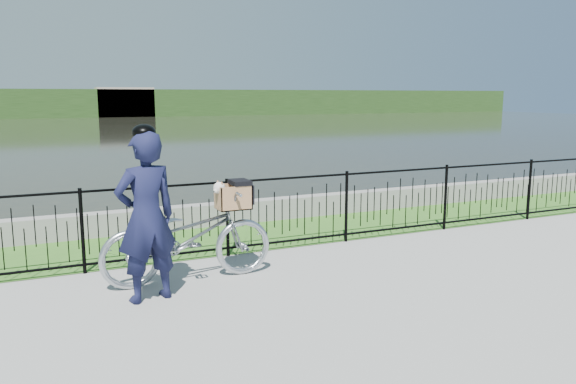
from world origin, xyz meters
name	(u,v)px	position (x,y,z in m)	size (l,w,h in m)	color
ground	(341,278)	(0.00, 0.00, 0.00)	(120.00, 120.00, 0.00)	gray
grass_strip	(265,234)	(0.00, 2.60, 0.00)	(60.00, 2.00, 0.01)	#376B21
water	(91,131)	(0.00, 33.00, 0.00)	(120.00, 120.00, 0.00)	#27271E
quay_wall	(245,212)	(0.00, 3.60, 0.20)	(60.00, 0.30, 0.40)	gray
fence	(290,212)	(0.00, 1.60, 0.58)	(14.00, 0.06, 1.15)	black
far_treeline	(66,103)	(0.00, 60.00, 1.50)	(120.00, 6.00, 3.00)	#25431A
far_building_right	(125,102)	(6.00, 58.50, 1.60)	(6.00, 3.00, 3.20)	#9F9280
bicycle_rig	(189,236)	(-1.80, 0.73, 0.58)	(2.19, 0.76, 1.28)	#A7ACB3
cyclist	(146,216)	(-2.40, 0.26, 1.00)	(0.80, 0.61, 2.02)	#131534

